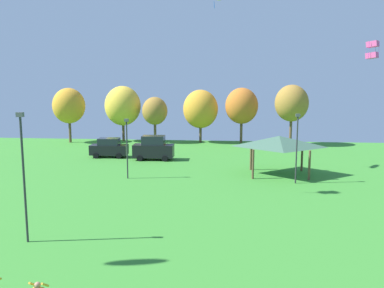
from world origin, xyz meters
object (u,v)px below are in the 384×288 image
(treeline_tree_5, at_px, (292,103))
(light_post_1, at_px, (297,144))
(parked_car_second_from_left, at_px, (154,148))
(treeline_tree_0, at_px, (69,106))
(kite_flying_5, at_px, (372,50))
(treeline_tree_4, at_px, (242,106))
(park_pavilion, at_px, (279,142))
(parked_car_leftmost, at_px, (109,148))
(light_post_0, at_px, (127,145))
(treeline_tree_2, at_px, (155,111))
(treeline_tree_3, at_px, (201,109))
(treeline_tree_1, at_px, (123,106))
(light_post_2, at_px, (23,171))

(treeline_tree_5, bearing_deg, light_post_1, -96.85)
(parked_car_second_from_left, relative_size, treeline_tree_0, 0.58)
(kite_flying_5, height_order, treeline_tree_4, kite_flying_5)
(kite_flying_5, relative_size, light_post_1, 0.27)
(parked_car_second_from_left, xyz_separation_m, park_pavilion, (12.79, -6.08, 1.78))
(treeline_tree_0, bearing_deg, light_post_1, -37.00)
(parked_car_leftmost, distance_m, light_post_0, 11.19)
(treeline_tree_2, xyz_separation_m, treeline_tree_4, (12.11, 0.90, 0.73))
(parked_car_second_from_left, bearing_deg, treeline_tree_0, 138.90)
(treeline_tree_0, bearing_deg, treeline_tree_5, 0.95)
(treeline_tree_2, relative_size, treeline_tree_4, 0.83)
(parked_car_leftmost, height_order, parked_car_second_from_left, parked_car_second_from_left)
(parked_car_leftmost, xyz_separation_m, treeline_tree_4, (15.17, 12.76, 4.11))
(light_post_0, distance_m, treeline_tree_5, 27.48)
(treeline_tree_0, bearing_deg, treeline_tree_3, 6.45)
(treeline_tree_3, bearing_deg, kite_flying_5, -48.22)
(treeline_tree_5, bearing_deg, parked_car_second_from_left, -142.85)
(parked_car_second_from_left, relative_size, park_pavilion, 0.71)
(treeline_tree_1, height_order, treeline_tree_3, treeline_tree_1)
(light_post_0, height_order, light_post_2, light_post_2)
(park_pavilion, xyz_separation_m, treeline_tree_0, (-27.08, 18.05, 2.11))
(parked_car_leftmost, bearing_deg, treeline_tree_1, 95.40)
(treeline_tree_5, bearing_deg, treeline_tree_4, 168.19)
(treeline_tree_0, bearing_deg, kite_flying_5, -25.41)
(kite_flying_5, bearing_deg, park_pavilion, -170.57)
(light_post_2, xyz_separation_m, treeline_tree_5, (18.73, 36.08, 1.82))
(parked_car_second_from_left, relative_size, treeline_tree_3, 0.60)
(light_post_0, xyz_separation_m, treeline_tree_4, (10.48, 22.73, 2.17))
(kite_flying_5, xyz_separation_m, treeline_tree_4, (-11.03, 18.60, -6.08))
(light_post_1, xyz_separation_m, light_post_2, (-16.12, -14.36, 0.52))
(treeline_tree_5, bearing_deg, treeline_tree_2, 178.52)
(park_pavilion, distance_m, light_post_2, 23.10)
(kite_flying_5, bearing_deg, treeline_tree_5, 104.36)
(light_post_2, height_order, treeline_tree_2, light_post_2)
(parked_car_second_from_left, relative_size, treeline_tree_5, 0.54)
(park_pavilion, height_order, treeline_tree_0, treeline_tree_0)
(park_pavilion, relative_size, treeline_tree_3, 0.84)
(kite_flying_5, relative_size, treeline_tree_2, 0.25)
(park_pavilion, relative_size, light_post_2, 0.91)
(light_post_2, bearing_deg, parked_car_leftmost, 97.07)
(kite_flying_5, xyz_separation_m, treeline_tree_3, (-16.79, 18.79, -6.56))
(parked_car_second_from_left, distance_m, light_post_0, 9.06)
(park_pavilion, distance_m, light_post_1, 3.35)
(light_post_0, bearing_deg, kite_flying_5, 10.87)
(parked_car_second_from_left, bearing_deg, light_post_0, -95.20)
(park_pavilion, height_order, treeline_tree_1, treeline_tree_1)
(kite_flying_5, distance_m, light_post_0, 23.40)
(kite_flying_5, xyz_separation_m, park_pavilion, (-8.09, -1.34, -8.20))
(park_pavilion, bearing_deg, parked_car_second_from_left, 154.57)
(kite_flying_5, height_order, treeline_tree_0, kite_flying_5)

